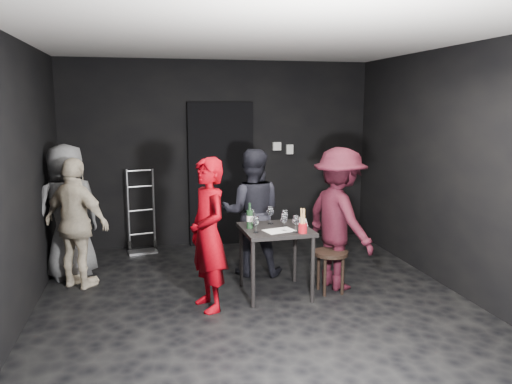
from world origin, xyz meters
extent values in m
cube|color=black|center=(0.00, 0.00, 0.00)|extent=(4.50, 5.00, 0.02)
cube|color=silver|center=(0.00, 0.00, 2.70)|extent=(4.50, 5.00, 0.02)
cube|color=black|center=(0.00, 2.50, 1.35)|extent=(4.50, 0.04, 2.70)
cube|color=black|center=(0.00, -2.50, 1.35)|extent=(4.50, 0.04, 2.70)
cube|color=black|center=(-2.25, 0.00, 1.35)|extent=(0.04, 5.00, 2.70)
cube|color=black|center=(2.25, 0.00, 1.35)|extent=(0.04, 5.00, 2.70)
cube|color=black|center=(0.00, 2.44, 1.05)|extent=(0.95, 0.10, 2.10)
cube|color=#B7B7B2|center=(0.85, 2.45, 1.45)|extent=(0.12, 0.06, 0.12)
cube|color=#B7B7B2|center=(1.05, 2.45, 1.40)|extent=(0.10, 0.06, 0.14)
cylinder|color=#B2B2B7|center=(-1.34, 2.32, 0.59)|extent=(0.03, 0.03, 1.18)
cylinder|color=#B2B2B7|center=(-0.99, 2.32, 0.59)|extent=(0.03, 0.03, 1.18)
cube|color=#B2B2B7|center=(-1.16, 2.20, 0.01)|extent=(0.39, 0.22, 0.03)
cylinder|color=black|center=(-1.34, 2.35, 0.08)|extent=(0.04, 0.16, 0.16)
cylinder|color=black|center=(-0.99, 2.35, 0.08)|extent=(0.04, 0.16, 0.16)
cube|color=black|center=(0.27, 0.30, 0.73)|extent=(0.72, 0.72, 0.04)
cylinder|color=black|center=(-0.05, -0.02, 0.35)|extent=(0.04, 0.04, 0.71)
cylinder|color=black|center=(0.59, -0.02, 0.35)|extent=(0.04, 0.04, 0.71)
cylinder|color=black|center=(-0.05, 0.62, 0.35)|extent=(0.04, 0.04, 0.71)
cylinder|color=black|center=(0.59, 0.62, 0.35)|extent=(0.04, 0.04, 0.71)
cylinder|color=#37241C|center=(0.88, 0.22, 0.45)|extent=(0.38, 0.38, 0.04)
cylinder|color=#37241C|center=(0.99, 0.32, 0.21)|extent=(0.04, 0.04, 0.41)
cylinder|color=#37241C|center=(0.78, 0.32, 0.21)|extent=(0.04, 0.04, 0.41)
cylinder|color=#37241C|center=(0.78, 0.12, 0.21)|extent=(0.04, 0.04, 0.41)
cylinder|color=#37241C|center=(0.99, 0.12, 0.21)|extent=(0.04, 0.04, 0.41)
imported|color=#95010B|center=(-0.49, 0.07, 0.81)|extent=(0.54, 0.67, 1.61)
imported|color=black|center=(0.16, 1.02, 0.80)|extent=(0.86, 0.60, 1.60)
imported|color=#350D17|center=(1.03, 0.36, 0.85)|extent=(0.80, 1.20, 1.71)
imported|color=beige|center=(-1.86, 1.00, 0.74)|extent=(0.94, 0.84, 1.48)
imported|color=#5F5F61|center=(-2.00, 1.38, 0.87)|extent=(0.97, 0.84, 1.74)
cube|color=white|center=(0.28, 0.17, 0.75)|extent=(0.35, 0.28, 0.00)
cylinder|color=black|center=(0.00, 0.35, 0.85)|extent=(0.07, 0.07, 0.20)
cylinder|color=black|center=(0.00, 0.35, 0.99)|extent=(0.03, 0.03, 0.08)
cylinder|color=white|center=(0.00, 0.35, 0.86)|extent=(0.07, 0.07, 0.06)
cylinder|color=#AC111A|center=(0.49, 0.03, 0.80)|extent=(0.09, 0.09, 0.10)
camera|label=1|loc=(-1.07, -4.77, 2.07)|focal=35.00mm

